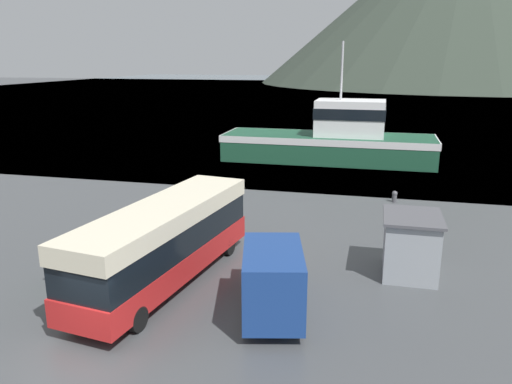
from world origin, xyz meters
TOP-DOWN VIEW (x-y plane):
  - ground_plane at (0.00, 0.00)m, footprint 400.00×400.00m
  - water_surface at (0.00, 141.84)m, footprint 240.00×240.00m
  - tour_bus at (0.05, 6.33)m, footprint 4.04×10.89m
  - delivery_van at (4.86, 4.84)m, footprint 3.21×5.58m
  - fishing_boat at (4.39, 33.62)m, footprint 18.89×5.82m
  - storage_bin at (-3.90, 5.24)m, footprint 1.08×1.15m
  - dock_kiosk at (9.91, 9.57)m, footprint 2.42×3.01m
  - small_boat at (4.48, 48.45)m, footprint 7.50×4.75m
  - mooring_bollard at (9.58, 20.99)m, footprint 0.34×0.34m

SIDE VIEW (x-z plane):
  - ground_plane at x=0.00m, z-range 0.00..0.00m
  - water_surface at x=0.00m, z-range 0.00..0.00m
  - mooring_bollard at x=9.58m, z-range 0.03..0.78m
  - small_boat at x=4.48m, z-range 0.00..0.89m
  - storage_bin at x=-3.90m, z-range 0.01..1.38m
  - dock_kiosk at x=9.91m, z-range 0.01..2.67m
  - delivery_van at x=4.86m, z-range 0.06..2.70m
  - tour_bus at x=0.05m, z-range 0.20..3.56m
  - fishing_boat at x=4.39m, z-range -3.24..7.25m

